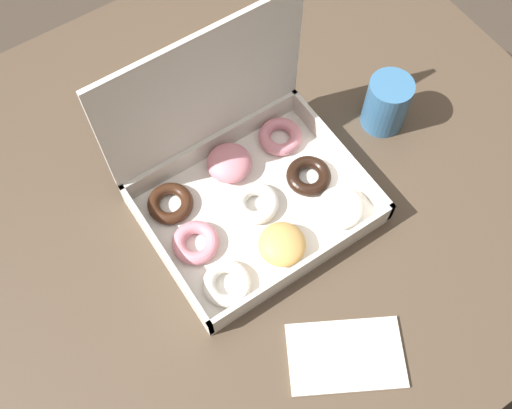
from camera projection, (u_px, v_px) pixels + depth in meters
The scene contains 5 objects.
ground_plane at pixel (261, 307), 1.68m from camera, with size 8.00×8.00×0.00m, color #42382D.
dining_table at pixel (263, 202), 1.10m from camera, with size 1.07×1.00×0.74m.
donut_box at pixel (248, 182), 0.95m from camera, with size 0.34×0.28×0.29m.
coffee_mug at pixel (387, 103), 1.02m from camera, with size 0.08×0.08×0.10m.
paper_napkin at pixel (346, 356), 0.87m from camera, with size 0.20×0.17×0.01m.
Camera 1 is at (-0.29, -0.41, 1.63)m, focal length 42.00 mm.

